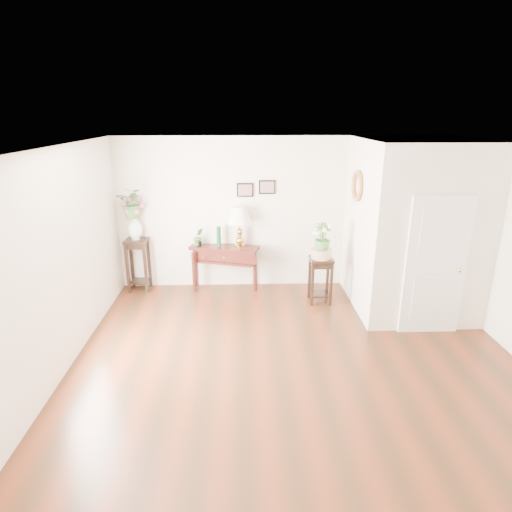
{
  "coord_description": "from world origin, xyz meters",
  "views": [
    {
      "loc": [
        -0.71,
        -4.98,
        3.19
      ],
      "look_at": [
        -0.5,
        1.3,
        1.07
      ],
      "focal_mm": 30.0,
      "sensor_mm": 36.0,
      "label": 1
    }
  ],
  "objects_px": {
    "console_table": "(225,267)",
    "plant_stand_b": "(320,280)",
    "table_lamp": "(240,228)",
    "plant_stand_a": "(139,265)"
  },
  "relations": [
    {
      "from": "console_table",
      "to": "plant_stand_b",
      "type": "bearing_deg",
      "value": -5.02
    },
    {
      "from": "plant_stand_b",
      "to": "plant_stand_a",
      "type": "bearing_deg",
      "value": 168.68
    },
    {
      "from": "plant_stand_a",
      "to": "table_lamp",
      "type": "bearing_deg",
      "value": 0.0
    },
    {
      "from": "plant_stand_b",
      "to": "table_lamp",
      "type": "bearing_deg",
      "value": 154.76
    },
    {
      "from": "console_table",
      "to": "plant_stand_b",
      "type": "xyz_separation_m",
      "value": [
        1.69,
        -0.66,
        -0.01
      ]
    },
    {
      "from": "console_table",
      "to": "plant_stand_a",
      "type": "relative_size",
      "value": 1.27
    },
    {
      "from": "console_table",
      "to": "plant_stand_a",
      "type": "distance_m",
      "value": 1.6
    },
    {
      "from": "console_table",
      "to": "table_lamp",
      "type": "height_order",
      "value": "table_lamp"
    },
    {
      "from": "table_lamp",
      "to": "plant_stand_a",
      "type": "relative_size",
      "value": 0.75
    },
    {
      "from": "table_lamp",
      "to": "plant_stand_a",
      "type": "bearing_deg",
      "value": 180.0
    }
  ]
}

